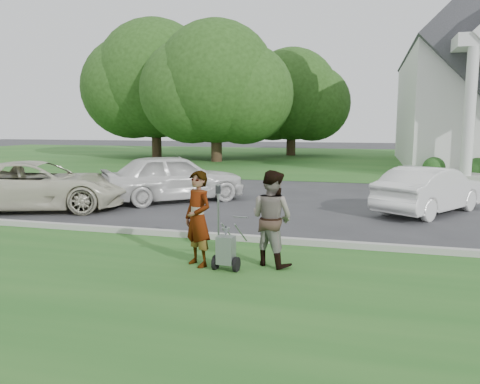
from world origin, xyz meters
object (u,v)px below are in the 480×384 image
at_px(person_left, 198,219).
at_px(car_d, 430,190).
at_px(car_b, 174,177).
at_px(parking_meter_near, 218,208).
at_px(car_a, 38,185).
at_px(tree_left, 216,88).
at_px(person_right, 272,219).
at_px(tree_far, 155,85).
at_px(tree_back, 292,99).
at_px(striping_cart, 226,251).

relative_size(person_left, car_d, 0.42).
bearing_deg(car_d, car_b, 34.26).
distance_m(parking_meter_near, car_a, 7.34).
distance_m(tree_left, person_right, 24.94).
distance_m(tree_far, tree_back, 11.22).
bearing_deg(car_b, car_a, 87.39).
distance_m(striping_cart, car_a, 8.56).
relative_size(tree_left, striping_cart, 11.24).
distance_m(tree_left, car_b, 17.63).
bearing_deg(car_b, striping_cart, 170.08).
bearing_deg(parking_meter_near, tree_far, 117.84).
relative_size(person_right, car_a, 0.33).
distance_m(striping_cart, person_left, 0.79).
relative_size(striping_cart, car_d, 0.23).
xyz_separation_m(person_right, car_d, (3.50, 6.40, -0.20)).
bearing_deg(tree_far, car_b, -63.27).
distance_m(tree_back, parking_meter_near, 30.52).
bearing_deg(striping_cart, parking_meter_near, 116.97).
xyz_separation_m(striping_cart, person_left, (-0.58, 0.14, 0.51)).
bearing_deg(tree_left, tree_far, 153.44).
height_order(tree_far, tree_back, tree_far).
height_order(tree_far, person_left, tree_far).
distance_m(striping_cart, car_d, 8.13).
height_order(striping_cart, person_left, person_left).
bearing_deg(tree_far, tree_left, -26.56).
bearing_deg(striping_cart, car_d, 62.90).
height_order(tree_left, striping_cart, tree_left).
relative_size(tree_left, tree_far, 0.91).
bearing_deg(person_right, car_a, 0.14).
bearing_deg(person_left, tree_back, 128.68).
height_order(tree_left, tree_back, tree_left).
bearing_deg(person_left, car_b, 149.31).
relative_size(striping_cart, person_right, 0.53).
xyz_separation_m(striping_cart, parking_meter_near, (-0.62, 1.47, 0.49)).
relative_size(person_left, car_a, 0.33).
height_order(tree_back, car_b, tree_back).
xyz_separation_m(tree_far, car_b, (9.90, -19.65, -4.87)).
xyz_separation_m(person_left, car_a, (-6.78, 4.21, -0.13)).
bearing_deg(tree_left, car_b, -76.83).
bearing_deg(person_left, car_d, 87.45).
bearing_deg(car_a, car_b, -74.09).
relative_size(person_right, car_d, 0.42).
relative_size(person_right, parking_meter_near, 1.30).
bearing_deg(striping_cart, person_left, 170.84).
bearing_deg(person_left, tree_left, 139.99).
xyz_separation_m(tree_left, car_d, (12.10, -16.64, -4.42)).
relative_size(tree_back, person_right, 5.41).
xyz_separation_m(tree_far, car_d, (18.10, -19.64, -5.00)).
relative_size(parking_meter_near, car_a, 0.25).
xyz_separation_m(parking_meter_near, car_a, (-6.75, 2.88, -0.11)).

